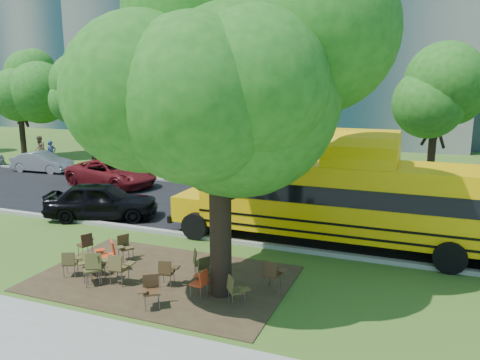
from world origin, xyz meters
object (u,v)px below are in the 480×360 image
at_px(chair_2, 96,264).
at_px(chair_6, 201,281).
at_px(chair_11, 167,270).
at_px(pedestrian_a, 51,154).
at_px(black_car, 102,201).
at_px(chair_3, 93,266).
at_px(pedestrian_b, 40,149).
at_px(chair_0, 70,261).
at_px(chair_10, 124,245).
at_px(chair_8, 86,242).
at_px(chair_7, 235,288).
at_px(chair_12, 206,269).
at_px(school_bus, 356,199).
at_px(bg_car_red, 112,173).
at_px(chair_4, 119,266).
at_px(chair_9, 108,253).
at_px(chair_1, 89,260).
at_px(bg_car_silver, 42,162).
at_px(main_tree, 219,57).
at_px(chair_14, 199,261).
at_px(chair_13, 272,272).

bearing_deg(chair_2, chair_6, -17.62).
xyz_separation_m(chair_11, pedestrian_a, (-16.35, 13.34, 0.40)).
bearing_deg(chair_11, black_car, 128.48).
xyz_separation_m(chair_3, pedestrian_b, (-16.46, 15.05, 0.38)).
height_order(chair_0, chair_11, chair_0).
height_order(chair_0, pedestrian_a, pedestrian_a).
distance_m(chair_6, pedestrian_b, 24.48).
relative_size(black_car, pedestrian_a, 2.53).
height_order(chair_6, chair_10, chair_10).
bearing_deg(chair_8, chair_7, -79.15).
height_order(chair_3, chair_11, chair_3).
bearing_deg(chair_12, school_bus, 174.18).
bearing_deg(bg_car_red, chair_4, -132.18).
distance_m(chair_9, bg_car_red, 11.89).
distance_m(chair_1, black_car, 5.94).
xyz_separation_m(chair_11, bg_car_silver, (-15.61, 11.74, 0.15)).
xyz_separation_m(chair_1, chair_7, (4.54, -0.20, 0.01)).
relative_size(chair_10, chair_12, 1.02).
bearing_deg(chair_12, bg_car_red, -103.98).
bearing_deg(school_bus, chair_4, -135.43).
bearing_deg(chair_9, main_tree, -139.12).
bearing_deg(chair_0, chair_10, 42.29).
relative_size(chair_2, chair_7, 1.18).
height_order(chair_2, black_car, black_car).
relative_size(chair_9, chair_14, 1.13).
bearing_deg(bg_car_red, chair_9, -133.46).
height_order(main_tree, chair_1, main_tree).
bearing_deg(chair_1, chair_0, -126.82).
bearing_deg(chair_10, chair_12, 106.79).
xyz_separation_m(chair_6, pedestrian_a, (-17.49, 13.61, 0.40)).
distance_m(school_bus, chair_13, 4.64).
bearing_deg(chair_10, chair_7, 100.89).
bearing_deg(bg_car_silver, chair_1, -136.18).
relative_size(chair_6, chair_9, 0.84).
relative_size(bg_car_silver, bg_car_red, 0.74).
bearing_deg(bg_car_red, pedestrian_a, 75.35).
relative_size(chair_14, black_car, 0.18).
distance_m(bg_car_red, pedestrian_b, 10.32).
bearing_deg(school_bus, pedestrian_b, 157.44).
height_order(school_bus, chair_1, school_bus).
bearing_deg(chair_8, chair_3, -111.52).
bearing_deg(pedestrian_a, pedestrian_b, 80.43).
bearing_deg(chair_3, pedestrian_a, -3.22).
distance_m(chair_13, chair_14, 2.20).
bearing_deg(chair_8, pedestrian_a, 70.81).
xyz_separation_m(chair_1, chair_8, (-1.07, 1.17, 0.01)).
height_order(chair_3, bg_car_silver, bg_car_silver).
distance_m(chair_1, chair_11, 2.42).
relative_size(chair_1, chair_13, 0.89).
bearing_deg(chair_1, black_car, 149.53).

